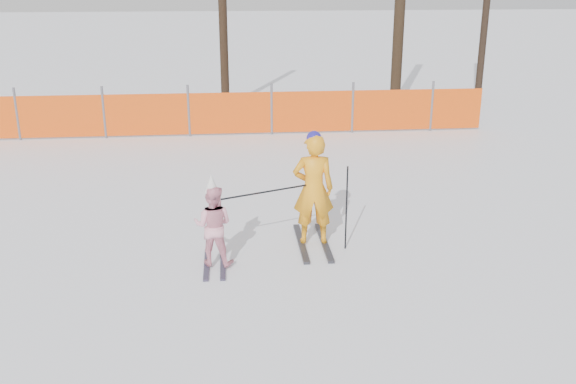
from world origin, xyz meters
name	(u,v)px	position (x,y,z in m)	size (l,w,h in m)	color
ground	(292,276)	(0.00, 0.00, 0.00)	(120.00, 120.00, 0.00)	white
adult	(313,189)	(0.41, 1.01, 0.85)	(0.61, 1.39, 1.71)	black
child	(213,225)	(-1.01, 0.43, 0.59)	(0.62, 0.99, 1.30)	black
ski_poles	(305,200)	(0.27, 0.77, 0.78)	(1.78, 0.51, 1.24)	black
safety_fence	(129,115)	(-3.13, 7.78, 0.56)	(17.29, 0.06, 1.25)	#595960
tree_trunks	(375,3)	(3.50, 11.08, 2.95)	(8.02, 0.95, 6.26)	black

